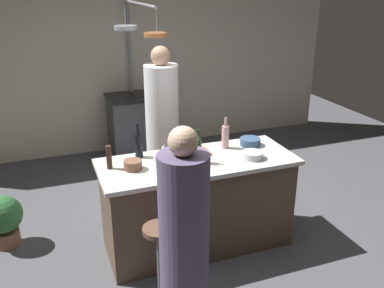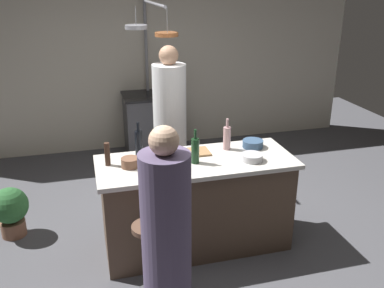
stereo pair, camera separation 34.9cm
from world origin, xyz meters
name	(u,v)px [view 1 (the left image)]	position (x,y,z in m)	size (l,w,h in m)	color
ground_plane	(197,244)	(0.00, 0.00, 0.00)	(9.00, 9.00, 0.00)	#4C4C51
back_wall	(128,62)	(0.00, 2.85, 1.30)	(6.40, 0.16, 2.60)	beige
kitchen_island	(198,203)	(0.00, 0.00, 0.45)	(1.80, 0.72, 0.90)	brown
stove_range	(137,125)	(0.00, 2.45, 0.45)	(0.80, 0.64, 0.89)	#47474C
chef	(162,130)	(-0.01, 1.09, 0.82)	(0.37, 0.37, 1.77)	white
bar_stool_left	(160,261)	(-0.55, -0.62, 0.38)	(0.28, 0.28, 0.68)	#4C4C51
guest_left	(184,247)	(-0.49, -1.00, 0.74)	(0.34, 0.34, 1.60)	#594C6B
overhead_pot_rack	(137,46)	(-0.06, 1.96, 1.65)	(0.61, 1.45, 2.17)	gray
potted_plant	(4,218)	(-1.74, 0.63, 0.30)	(0.36, 0.36, 0.52)	brown
cutting_board	(192,152)	(0.01, 0.16, 0.91)	(0.32, 0.22, 0.02)	#997047
pepper_mill	(109,157)	(-0.78, 0.09, 1.01)	(0.05, 0.05, 0.21)	#382319
wine_bottle_red	(197,150)	(-0.02, -0.05, 1.02)	(0.07, 0.07, 0.31)	#143319
wine_bottle_rose	(225,136)	(0.35, 0.18, 1.02)	(0.07, 0.07, 0.31)	#B78C8E
wine_bottle_dark	(139,144)	(-0.48, 0.25, 1.03)	(0.07, 0.07, 0.32)	black
wine_glass_near_left_guest	(164,149)	(-0.28, 0.12, 1.01)	(0.07, 0.07, 0.15)	silver
wine_glass_by_chef	(156,158)	(-0.41, -0.07, 1.01)	(0.07, 0.07, 0.15)	silver
mixing_bowl_wooden	(133,165)	(-0.60, 0.01, 0.94)	(0.16, 0.16, 0.08)	brown
mixing_bowl_blue	(250,142)	(0.62, 0.16, 0.94)	(0.20, 0.20, 0.07)	#334C6B
mixing_bowl_steel	(252,155)	(0.48, -0.14, 0.93)	(0.20, 0.20, 0.06)	#B7B7BC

